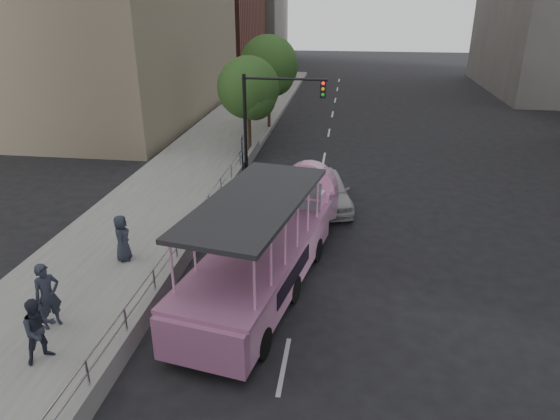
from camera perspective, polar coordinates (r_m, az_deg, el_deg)
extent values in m
plane|color=black|center=(14.98, -2.42, -12.09)|extent=(160.00, 160.00, 0.00)
cube|color=#A0A09B|center=(24.94, -11.44, 2.75)|extent=(5.50, 80.00, 0.30)
cube|color=gray|center=(17.11, -11.64, -5.88)|extent=(0.24, 30.00, 0.36)
cylinder|color=silver|center=(12.33, -21.18, -16.97)|extent=(0.07, 0.07, 0.70)
cylinder|color=silver|center=(13.71, -17.27, -11.87)|extent=(0.07, 0.07, 0.70)
cylinder|color=silver|center=(15.24, -14.22, -7.70)|extent=(0.07, 0.07, 0.70)
cylinder|color=silver|center=(16.86, -11.78, -4.30)|extent=(0.07, 0.07, 0.70)
cylinder|color=silver|center=(18.56, -9.80, -1.50)|extent=(0.07, 0.07, 0.70)
cylinder|color=silver|center=(20.31, -8.16, 0.82)|extent=(0.07, 0.07, 0.70)
cylinder|color=silver|center=(22.11, -6.79, 2.77)|extent=(0.07, 0.07, 0.70)
cylinder|color=silver|center=(23.93, -5.61, 4.43)|extent=(0.07, 0.07, 0.70)
cylinder|color=silver|center=(25.79, -4.61, 5.84)|extent=(0.07, 0.07, 0.70)
cylinder|color=silver|center=(16.86, -11.78, -4.30)|extent=(0.06, 22.00, 0.06)
cylinder|color=silver|center=(16.71, -11.88, -3.30)|extent=(0.06, 22.00, 0.06)
cylinder|color=black|center=(14.07, -10.62, -13.00)|extent=(0.50, 0.92, 0.87)
cylinder|color=black|center=(13.30, -2.25, -14.94)|extent=(0.50, 0.92, 0.87)
cylinder|color=black|center=(16.07, -5.98, -7.70)|extent=(0.50, 0.92, 0.87)
cylinder|color=black|center=(15.41, 1.37, -9.04)|extent=(0.50, 0.92, 0.87)
cylinder|color=black|center=(18.26, -2.49, -3.59)|extent=(0.50, 0.92, 0.87)
cylinder|color=black|center=(17.68, 4.00, -4.57)|extent=(0.50, 0.92, 0.87)
cube|color=pink|center=(15.58, -2.17, -6.27)|extent=(3.86, 8.27, 1.21)
cube|color=pink|center=(19.46, 2.65, 0.75)|extent=(2.72, 2.47, 1.52)
cylinder|color=pink|center=(20.09, 3.32, 2.36)|extent=(2.37, 1.09, 2.28)
cube|color=#9D5B86|center=(12.46, -9.10, -15.05)|extent=(2.45, 0.78, 1.21)
cube|color=#9D5B86|center=(15.26, -2.21, -4.10)|extent=(4.03, 8.57, 0.12)
cube|color=black|center=(14.26, -2.86, 1.06)|extent=(3.72, 6.77, 0.14)
cube|color=gray|center=(17.57, 1.17, 1.81)|extent=(2.23, 0.61, 1.02)
cube|color=pink|center=(18.07, 1.58, 1.43)|extent=(2.28, 1.35, 0.49)
imported|color=silver|center=(22.25, 5.35, 2.32)|extent=(2.78, 4.81, 1.54)
imported|color=#282D3A|center=(14.96, -25.02, -8.88)|extent=(0.78, 0.83, 1.90)
imported|color=#282D3A|center=(13.84, -25.81, -12.24)|extent=(1.02, 1.06, 1.71)
imported|color=#282D3A|center=(17.78, -17.59, -3.05)|extent=(0.72, 0.92, 1.64)
cylinder|color=black|center=(23.72, -4.27, 4.89)|extent=(0.08, 0.08, 2.48)
cube|color=#0B1850|center=(23.41, -4.35, 7.31)|extent=(0.11, 0.61, 0.89)
cube|color=silver|center=(23.41, -4.28, 7.31)|extent=(0.07, 0.39, 0.55)
cylinder|color=black|center=(25.79, -4.00, 9.53)|extent=(0.18, 0.18, 5.20)
cylinder|color=black|center=(25.00, 0.49, 14.76)|extent=(4.20, 0.12, 0.12)
cube|color=black|center=(24.90, 4.95, 13.59)|extent=(0.28, 0.22, 0.85)
sphere|color=red|center=(24.73, 4.96, 14.23)|extent=(0.16, 0.16, 0.16)
cylinder|color=#312416|center=(29.47, -3.52, 9.14)|extent=(0.22, 0.22, 3.08)
sphere|color=#376026|center=(28.98, -3.64, 13.79)|extent=(3.52, 3.52, 3.52)
sphere|color=#376026|center=(28.71, -2.93, 12.60)|extent=(2.42, 2.42, 2.42)
cylinder|color=#312416|center=(35.15, -1.27, 11.80)|extent=(0.22, 0.22, 3.47)
sphere|color=#376026|center=(34.72, -1.31, 16.21)|extent=(3.97, 3.97, 3.97)
sphere|color=#376026|center=(34.45, -0.71, 15.12)|extent=(2.73, 2.73, 2.73)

